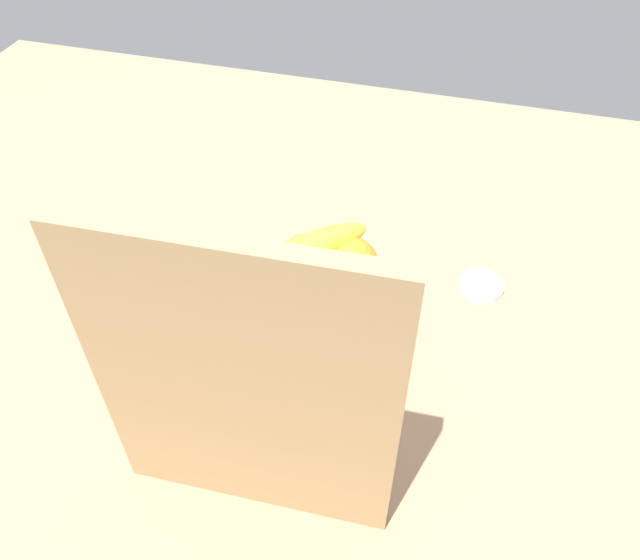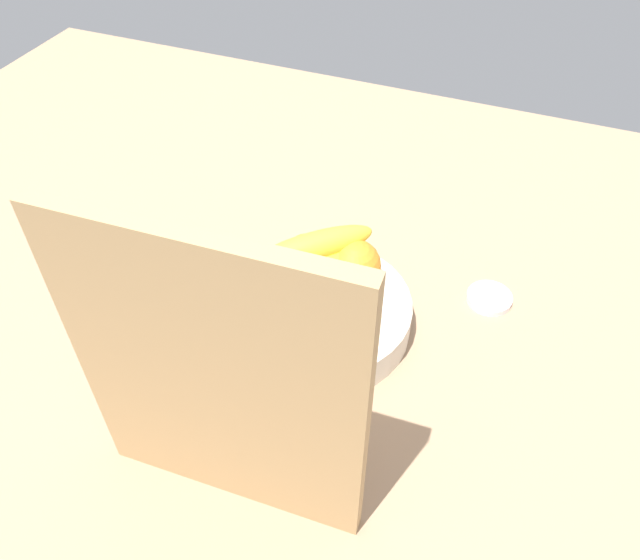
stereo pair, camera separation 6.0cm
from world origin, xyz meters
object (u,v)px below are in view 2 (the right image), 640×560
at_px(orange_back_right, 266,280).
at_px(cutting_board, 216,388).
at_px(banana_bunch, 313,264).
at_px(orange_front_left, 303,305).
at_px(jar_lid, 489,298).
at_px(fruit_bowl, 320,314).
at_px(orange_front_right, 349,303).
at_px(orange_center, 355,265).
at_px(orange_back_left, 306,259).

xyz_separation_m(orange_back_right, cutting_board, (-0.07, 0.23, 0.10)).
relative_size(banana_bunch, cutting_board, 0.49).
relative_size(orange_front_left, jar_lid, 1.10).
height_order(fruit_bowl, orange_front_left, orange_front_left).
xyz_separation_m(fruit_bowl, cutting_board, (0.00, 0.25, 0.16)).
height_order(fruit_bowl, banana_bunch, banana_bunch).
xyz_separation_m(fruit_bowl, jar_lid, (-0.20, -0.13, -0.02)).
relative_size(orange_back_right, cutting_board, 0.19).
height_order(orange_front_right, jar_lid, orange_front_right).
bearing_deg(cutting_board, fruit_bowl, -92.50).
bearing_deg(orange_front_left, jar_lid, -140.17).
distance_m(fruit_bowl, orange_front_right, 0.08).
distance_m(fruit_bowl, cutting_board, 0.29).
distance_m(orange_front_left, cutting_board, 0.23).
height_order(orange_front_left, orange_center, same).
relative_size(orange_center, orange_back_right, 1.00).
xyz_separation_m(fruit_bowl, orange_back_right, (0.07, 0.02, 0.06)).
height_order(orange_front_right, cutting_board, cutting_board).
relative_size(orange_front_right, orange_center, 1.00).
height_order(orange_back_left, orange_back_right, same).
height_order(banana_bunch, cutting_board, cutting_board).
xyz_separation_m(orange_front_left, orange_back_right, (0.06, -0.02, 0.00)).
bearing_deg(orange_back_left, orange_front_right, 145.85).
xyz_separation_m(orange_front_left, cutting_board, (-0.00, 0.21, 0.10)).
bearing_deg(orange_front_right, jar_lid, -136.50).
bearing_deg(orange_front_left, orange_back_right, -21.16).
bearing_deg(banana_bunch, orange_back_left, -40.00).
bearing_deg(banana_bunch, cutting_board, 93.75).
distance_m(orange_center, orange_back_left, 0.06).
bearing_deg(banana_bunch, orange_front_left, 101.30).
distance_m(fruit_bowl, orange_front_left, 0.07).
relative_size(orange_back_right, banana_bunch, 0.39).
relative_size(orange_center, cutting_board, 0.19).
distance_m(orange_front_left, orange_back_left, 0.08).
distance_m(orange_back_right, cutting_board, 0.26).
relative_size(orange_center, banana_bunch, 0.39).
xyz_separation_m(banana_bunch, cutting_board, (-0.02, 0.27, 0.09)).
distance_m(orange_back_right, banana_bunch, 0.06).
xyz_separation_m(orange_center, orange_back_left, (0.06, 0.01, 0.00)).
bearing_deg(orange_back_right, banana_bunch, -137.94).
distance_m(fruit_bowl, orange_back_right, 0.09).
xyz_separation_m(cutting_board, jar_lid, (-0.20, -0.38, -0.17)).
bearing_deg(orange_front_left, orange_back_left, -70.32).
relative_size(fruit_bowl, cutting_board, 0.67).
bearing_deg(banana_bunch, fruit_bowl, 129.02).
height_order(orange_center, banana_bunch, banana_bunch).
bearing_deg(orange_front_right, orange_back_left, -34.15).
bearing_deg(orange_front_right, cutting_board, 78.55).
relative_size(orange_front_right, jar_lid, 1.10).
bearing_deg(fruit_bowl, orange_front_right, 158.11).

